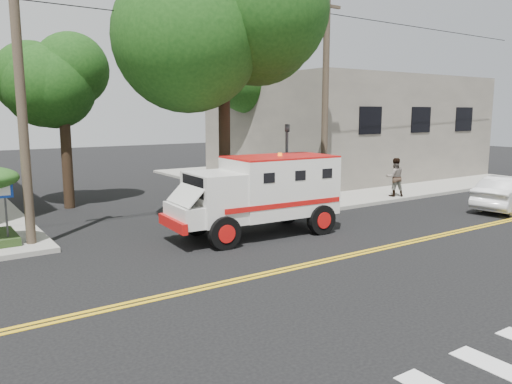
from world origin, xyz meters
TOP-DOWN VIEW (x-y plane):
  - ground at (0.00, 0.00)m, footprint 100.00×100.00m
  - sidewalk_ne at (13.50, 13.50)m, footprint 17.00×17.00m
  - building_right at (15.00, 14.00)m, footprint 14.00×12.00m
  - utility_pole_left at (-5.60, 6.00)m, footprint 0.28×0.28m
  - utility_pole_right at (6.30, 6.20)m, footprint 0.28×0.28m
  - tree_main at (1.94, 6.21)m, footprint 6.08×5.70m
  - tree_left at (-2.68, 11.79)m, footprint 4.48×4.20m
  - tree_right at (8.84, 15.77)m, footprint 4.80×4.50m
  - traffic_signal at (3.80, 5.60)m, footprint 0.15×0.18m
  - accessibility_sign at (-6.20, 6.17)m, footprint 0.45×0.10m
  - armored_truck at (1.11, 3.50)m, footprint 5.85×2.60m
  - parked_sedan at (12.14, 1.12)m, footprint 4.48×2.11m
  - pedestrian_a at (5.50, 5.50)m, footprint 0.70×0.52m
  - pedestrian_b at (10.21, 5.60)m, footprint 1.10×1.02m

SIDE VIEW (x-z plane):
  - ground at x=0.00m, z-range 0.00..0.00m
  - sidewalk_ne at x=13.50m, z-range 0.00..0.15m
  - parked_sedan at x=12.14m, z-range 0.00..1.42m
  - pedestrian_a at x=5.50m, z-range 0.15..1.91m
  - pedestrian_b at x=10.21m, z-range 0.15..1.95m
  - accessibility_sign at x=-6.20m, z-range 0.35..2.38m
  - armored_truck at x=1.11m, z-range 0.18..2.79m
  - traffic_signal at x=3.80m, z-range 0.43..4.03m
  - building_right at x=15.00m, z-range 0.15..6.15m
  - utility_pole_left at x=-5.60m, z-range 0.00..9.00m
  - utility_pole_right at x=6.30m, z-range 0.00..9.00m
  - tree_left at x=-2.68m, z-range 1.88..9.58m
  - tree_right at x=8.84m, z-range 1.99..10.19m
  - tree_main at x=1.94m, z-range 2.27..12.12m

